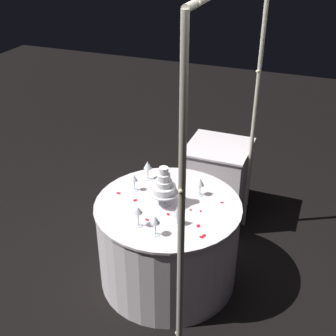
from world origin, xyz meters
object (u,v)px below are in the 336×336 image
tiered_cake (164,186)px  wine_glass_2 (155,221)px  wine_glass_4 (200,183)px  side_table (217,181)px  wine_glass_5 (134,179)px  wine_glass_6 (148,166)px  wine_glass_1 (162,173)px  wine_glass_0 (138,211)px  wine_glass_3 (177,212)px  decorative_arch (231,119)px  main_table (168,242)px

tiered_cake → wine_glass_2: tiered_cake is taller
tiered_cake → wine_glass_4: (-0.22, 0.22, -0.05)m
wine_glass_2 → side_table: bearing=177.3°
wine_glass_5 → wine_glass_6: 0.20m
wine_glass_4 → wine_glass_1: bearing=-95.9°
wine_glass_0 → wine_glass_5: (-0.42, -0.22, -0.02)m
wine_glass_3 → wine_glass_5: (-0.30, -0.48, -0.01)m
decorative_arch → wine_glass_4: size_ratio=15.86×
side_table → wine_glass_1: bearing=-19.1°
wine_glass_1 → wine_glass_4: size_ratio=1.00×
wine_glass_5 → wine_glass_1: bearing=132.2°
wine_glass_1 → wine_glass_6: bearing=-105.6°
wine_glass_3 → wine_glass_0: bearing=-65.5°
wine_glass_2 → wine_glass_4: bearing=167.2°
decorative_arch → tiered_cake: 0.77m
wine_glass_4 → wine_glass_6: 0.48m
wine_glass_6 → wine_glass_5: bearing=-9.2°
side_table → wine_glass_3: wine_glass_3 is taller
wine_glass_2 → wine_glass_6: size_ratio=0.91×
wine_glass_4 → wine_glass_5: bearing=-76.5°
side_table → wine_glass_3: 1.32m
wine_glass_1 → wine_glass_5: wine_glass_1 is taller
tiered_cake → decorative_arch: bearing=91.1°
wine_glass_3 → side_table: bearing=-178.5°
wine_glass_0 → wine_glass_5: 0.47m
decorative_arch → main_table: bearing=-89.9°
side_table → wine_glass_3: (1.24, 0.03, 0.46)m
main_table → wine_glass_1: wine_glass_1 is taller
wine_glass_3 → wine_glass_6: 0.67m
main_table → wine_glass_0: bearing=-17.0°
wine_glass_0 → wine_glass_1: size_ratio=1.08×
decorative_arch → wine_glass_0: 0.90m
tiered_cake → wine_glass_1: tiered_cake is taller
wine_glass_0 → main_table: bearing=163.0°
wine_glass_0 → side_table: bearing=170.8°
wine_glass_6 → wine_glass_4: bearing=81.2°
wine_glass_6 → tiered_cake: bearing=41.3°
side_table → wine_glass_6: (0.74, -0.41, 0.48)m
main_table → wine_glass_3: bearing=35.8°
decorative_arch → main_table: 1.23m
wine_glass_5 → wine_glass_6: size_ratio=0.84×
tiered_cake → wine_glass_6: tiered_cake is taller
tiered_cake → wine_glass_2: 0.38m
main_table → wine_glass_0: wine_glass_0 is taller
wine_glass_3 → wine_glass_4: 0.43m
wine_glass_1 → wine_glass_0: bearing=4.9°
side_table → tiered_cake: 1.16m
wine_glass_0 → wine_glass_2: 0.16m
tiered_cake → wine_glass_2: size_ratio=2.09×
tiered_cake → wine_glass_0: size_ratio=1.99×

